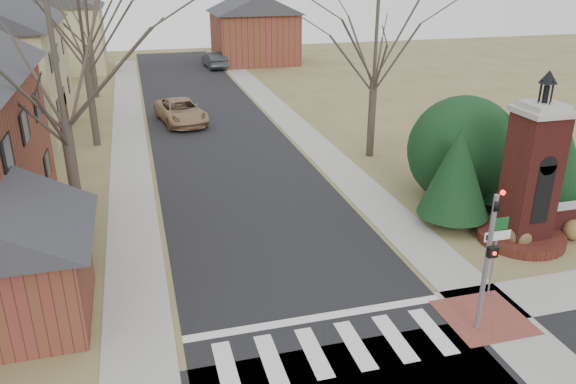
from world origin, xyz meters
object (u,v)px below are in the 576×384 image
object	(u,v)px
sign_post	(496,242)
pickup_truck	(181,112)
distant_car	(214,60)
brick_gate_monument	(529,188)
traffic_signal_pole	(489,250)

from	to	relation	value
sign_post	pickup_truck	bearing A→B (deg)	107.47
distant_car	brick_gate_monument	bearing A→B (deg)	93.63
traffic_signal_pole	sign_post	bearing A→B (deg)	47.57
traffic_signal_pole	sign_post	world-z (taller)	traffic_signal_pole
traffic_signal_pole	sign_post	xyz separation A→B (m)	(1.29, 1.41, -0.64)
traffic_signal_pole	brick_gate_monument	world-z (taller)	brick_gate_monument
pickup_truck	brick_gate_monument	bearing A→B (deg)	-71.72
brick_gate_monument	distant_car	size ratio (longest dim) A/B	1.31
sign_post	distant_car	world-z (taller)	sign_post
sign_post	pickup_truck	size ratio (longest dim) A/B	0.49
brick_gate_monument	pickup_truck	distance (m)	23.22
pickup_truck	distant_car	world-z (taller)	distant_car
sign_post	pickup_truck	distance (m)	24.68
traffic_signal_pole	brick_gate_monument	size ratio (longest dim) A/B	0.69
sign_post	pickup_truck	xyz separation A→B (m)	(-7.40, 23.51, -1.18)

